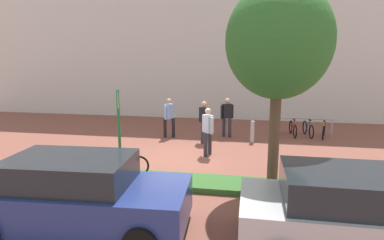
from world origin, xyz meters
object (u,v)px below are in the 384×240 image
at_px(bike_at_sign, 120,167).
at_px(person_casual_tan, 208,129).
at_px(bike_rack_cluster, 300,128).
at_px(parking_sign_post, 119,122).
at_px(bollard_steel, 252,132).
at_px(person_suited_dark, 227,115).
at_px(car_navy_sedan, 79,195).
at_px(person_suited_navy, 204,119).
at_px(tree_sidewalk, 279,42).
at_px(person_shirt_blue, 169,115).
at_px(car_silver_sedan, 361,215).

xyz_separation_m(bike_at_sign, person_casual_tan, (2.19, 2.74, 0.63)).
bearing_deg(bike_rack_cluster, bike_at_sign, -132.84).
height_order(parking_sign_post, bollard_steel, parking_sign_post).
bearing_deg(parking_sign_post, person_suited_dark, 65.61).
distance_m(bollard_steel, car_navy_sedan, 8.43).
bearing_deg(bollard_steel, person_casual_tan, -126.81).
relative_size(bike_rack_cluster, person_suited_navy, 1.54).
xyz_separation_m(bollard_steel, car_navy_sedan, (-3.48, -7.67, 0.31)).
xyz_separation_m(parking_sign_post, person_suited_navy, (1.74, 4.59, -0.71)).
bearing_deg(tree_sidewalk, bike_rack_cluster, 75.86).
bearing_deg(tree_sidewalk, parking_sign_post, -179.13).
distance_m(parking_sign_post, person_casual_tan, 3.63).
bearing_deg(bike_rack_cluster, tree_sidewalk, -104.14).
relative_size(person_shirt_blue, car_silver_sedan, 0.40).
bearing_deg(car_navy_sedan, tree_sidewalk, 34.80).
bearing_deg(tree_sidewalk, car_navy_sedan, -145.20).
height_order(bike_rack_cluster, person_suited_dark, person_suited_dark).
distance_m(person_suited_navy, car_navy_sedan, 7.45).
bearing_deg(bike_rack_cluster, person_suited_dark, -166.87).
height_order(parking_sign_post, car_silver_sedan, parking_sign_post).
bearing_deg(car_silver_sedan, tree_sidewalk, 116.39).
relative_size(bike_rack_cluster, car_navy_sedan, 0.60).
distance_m(bike_rack_cluster, car_silver_sedan, 9.12).
xyz_separation_m(bollard_steel, person_casual_tan, (-1.58, -2.11, 0.53)).
height_order(tree_sidewalk, person_casual_tan, tree_sidewalk).
height_order(bollard_steel, car_navy_sedan, car_navy_sedan).
distance_m(parking_sign_post, person_suited_dark, 6.33).
bearing_deg(person_shirt_blue, bike_rack_cluster, 12.36).
bearing_deg(car_navy_sedan, car_silver_sedan, 0.74).
distance_m(parking_sign_post, car_navy_sedan, 2.87).
bearing_deg(car_navy_sedan, person_suited_navy, 78.26).
relative_size(parking_sign_post, car_navy_sedan, 0.59).
distance_m(person_suited_dark, person_shirt_blue, 2.53).
bearing_deg(bollard_steel, tree_sidewalk, -84.14).
bearing_deg(car_silver_sedan, bike_rack_cluster, 88.27).
relative_size(person_shirt_blue, person_suited_navy, 1.00).
xyz_separation_m(bike_at_sign, person_suited_dark, (2.66, 5.60, 0.63)).
distance_m(person_suited_dark, person_casual_tan, 2.90).
bearing_deg(person_shirt_blue, car_silver_sedan, -55.36).
relative_size(bollard_steel, car_silver_sedan, 0.21).
bearing_deg(car_navy_sedan, bike_rack_cluster, 58.63).
relative_size(person_shirt_blue, car_navy_sedan, 0.39).
xyz_separation_m(bollard_steel, person_suited_dark, (-1.11, 0.75, 0.53)).
distance_m(bike_at_sign, bollard_steel, 6.14).
distance_m(parking_sign_post, bollard_steel, 6.32).
bearing_deg(parking_sign_post, car_silver_sedan, -25.42).
relative_size(tree_sidewalk, car_silver_sedan, 1.23).
relative_size(bike_rack_cluster, car_silver_sedan, 0.62).
height_order(bike_at_sign, person_suited_dark, person_suited_dark).
xyz_separation_m(person_suited_navy, car_silver_sedan, (3.81, -7.22, -0.23)).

